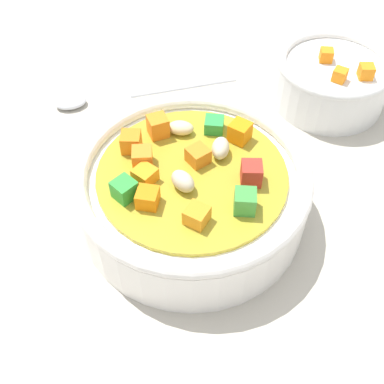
# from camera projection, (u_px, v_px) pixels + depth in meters

# --- Properties ---
(ground_plane) EXTENTS (1.40, 1.40, 0.02)m
(ground_plane) POSITION_uv_depth(u_px,v_px,m) (192.00, 220.00, 0.42)
(ground_plane) COLOR #BAB2A0
(soup_bowl_main) EXTENTS (0.19, 0.19, 0.07)m
(soup_bowl_main) POSITION_uv_depth(u_px,v_px,m) (192.00, 190.00, 0.39)
(soup_bowl_main) COLOR white
(soup_bowl_main) RESTS_ON ground_plane
(spoon) EXTENTS (0.20, 0.03, 0.01)m
(spoon) POSITION_uv_depth(u_px,v_px,m) (117.00, 95.00, 0.52)
(spoon) COLOR silver
(spoon) RESTS_ON ground_plane
(side_bowl_small) EXTENTS (0.12, 0.12, 0.06)m
(side_bowl_small) POSITION_uv_depth(u_px,v_px,m) (331.00, 80.00, 0.50)
(side_bowl_small) COLOR white
(side_bowl_small) RESTS_ON ground_plane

